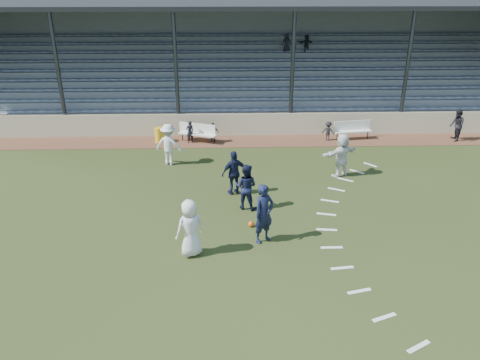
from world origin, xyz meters
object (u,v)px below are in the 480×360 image
object	(u,v)px
bench_right	(353,128)
bench_left	(197,131)
football	(251,224)
player_navy_lead	(264,214)
player_white_lead	(190,228)
official	(457,125)
trash_bin	(159,135)

from	to	relation	value
bench_right	bench_left	bearing A→B (deg)	173.20
football	player_navy_lead	world-z (taller)	player_navy_lead
player_navy_lead	bench_right	bearing A→B (deg)	26.33
football	player_white_lead	world-z (taller)	player_white_lead
football	player_navy_lead	xyz separation A→B (m)	(0.35, -0.94, 0.90)
bench_right	player_white_lead	world-z (taller)	player_white_lead
bench_right	player_white_lead	bearing A→B (deg)	-133.77
player_navy_lead	official	world-z (taller)	player_navy_lead
bench_left	trash_bin	bearing A→B (deg)	-158.70
bench_left	player_white_lead	xyz separation A→B (m)	(0.36, -10.72, 0.34)
bench_left	trash_bin	size ratio (longest dim) A/B	2.64
bench_right	player_navy_lead	size ratio (longest dim) A/B	1.02
bench_right	football	distance (m)	10.97
player_navy_lead	official	xyz separation A→B (m)	(10.78, 9.75, -0.15)
bench_left	player_navy_lead	bearing A→B (deg)	-54.32
trash_bin	player_white_lead	size ratio (longest dim) A/B	0.41
bench_left	player_white_lead	world-z (taller)	player_white_lead
player_white_lead	official	distance (m)	16.76
bench_right	player_white_lead	xyz separation A→B (m)	(-7.78, -10.94, 0.34)
bench_right	official	world-z (taller)	official
player_white_lead	bench_right	bearing A→B (deg)	-153.70
bench_right	football	world-z (taller)	bench_right
football	player_white_lead	xyz separation A→B (m)	(-1.95, -1.67, 0.82)
official	bench_left	bearing A→B (deg)	-83.90
bench_right	football	size ratio (longest dim) A/B	10.08
bench_right	official	xyz separation A→B (m)	(5.30, -0.47, 0.26)
bench_right	player_navy_lead	world-z (taller)	player_navy_lead
bench_left	football	world-z (taller)	bench_left
trash_bin	player_navy_lead	distance (m)	11.01
trash_bin	football	size ratio (longest dim) A/B	3.77
football	bench_right	bearing A→B (deg)	57.84
player_navy_lead	player_white_lead	bearing A→B (deg)	162.07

